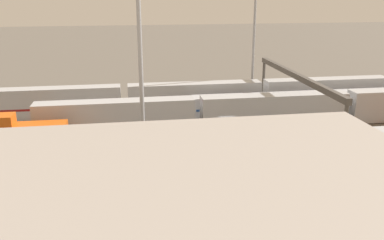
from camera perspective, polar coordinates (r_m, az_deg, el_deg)
ground_plane at (r=62.10m, az=4.90°, el=-1.91°), size 400.00×400.00×0.00m
track_bed_0 at (r=73.69m, az=2.59°, el=1.31°), size 140.00×2.80×0.12m
track_bed_1 at (r=69.01m, az=3.42°, el=0.17°), size 140.00×2.80×0.12m
track_bed_2 at (r=64.37m, az=4.37°, el=-1.13°), size 140.00×2.80×0.12m
track_bed_3 at (r=59.80m, az=5.47°, el=-2.64°), size 140.00×2.80×0.12m
track_bed_4 at (r=55.29m, az=6.75°, el=-4.38°), size 140.00×2.80×0.12m
track_bed_5 at (r=50.88m, az=8.26°, el=-6.44°), size 140.00×2.80×0.12m
train_on_track_0 at (r=72.52m, az=0.42°, el=3.13°), size 119.80×3.06×5.00m
train_on_track_2 at (r=65.87m, az=11.17°, el=1.35°), size 71.40×3.00×5.00m
train_on_track_3 at (r=58.87m, az=-21.74°, el=-2.00°), size 10.00×3.00×5.00m
train_on_track_1 at (r=80.00m, az=24.55°, el=2.54°), size 66.40×3.06×4.40m
train_on_track_5 at (r=48.95m, az=2.92°, el=-4.74°), size 139.00×3.06×4.40m
light_mast_0 at (r=76.27m, az=8.65°, el=15.45°), size 2.80×0.70×28.64m
light_mast_1 at (r=41.48m, az=-7.28°, el=13.95°), size 2.80×0.70×28.55m
signal_gantry at (r=63.22m, az=14.04°, el=5.10°), size 0.70×30.00×8.80m
maintenance_shed at (r=29.56m, az=-15.56°, el=-15.54°), size 48.19×20.88×9.43m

